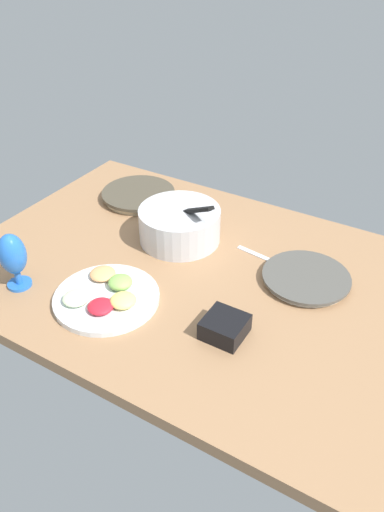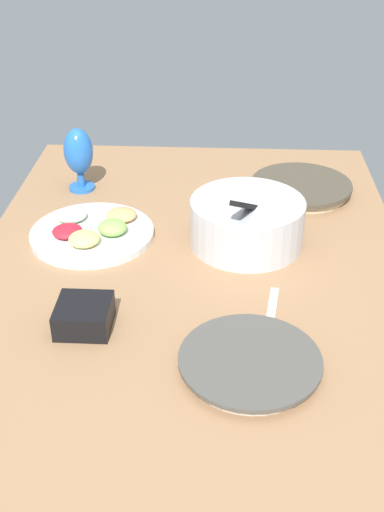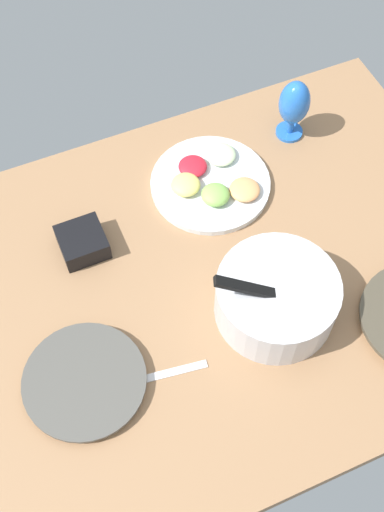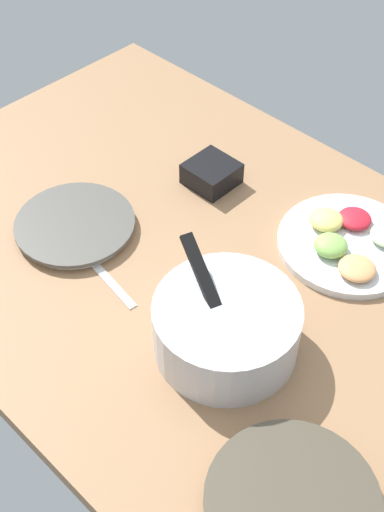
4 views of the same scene
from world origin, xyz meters
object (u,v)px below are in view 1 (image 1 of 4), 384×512
Objects in this scene: hurricane_glass_blue at (13,256)px; square_bowl_black at (225,326)px; mixing_bowl at (180,224)px; dinner_plate_left at (139,195)px; fruit_platter at (106,296)px; dinner_plate_right at (306,278)px.

hurricane_glass_blue reaches higher than square_bowl_black.
mixing_bowl is 2.60× the size of square_bowl_black.
fruit_platter is at bearing -62.94° from dinner_plate_left.
fruit_platter is at bearing 16.59° from hurricane_glass_blue.
dinner_plate_left is at bearing 117.06° from fruit_platter.
hurricane_glass_blue is (0.78, -63.29, 9.31)cm from dinner_plate_left.
dinner_plate_left is at bearing 151.04° from mixing_bowl.
square_bowl_black reaches higher than dinner_plate_right.
hurricane_glass_blue is at bearing -89.30° from dinner_plate_left.
dinner_plate_left is 77.36cm from dinner_plate_right.
dinner_plate_right is 0.95× the size of mixing_bowl.
fruit_platter is (-47.41, -38.63, 0.37)cm from dinner_plate_right.
hurricane_glass_blue is (-28.67, -46.99, 4.62)cm from mixing_bowl.
hurricane_glass_blue is (-74.80, -46.79, 9.72)cm from dinner_plate_right.
mixing_bowl is at bearing 58.61° from hurricane_glass_blue.
dinner_plate_left is 2.60× the size of square_bowl_black.
square_bowl_black is (64.75, -49.99, 1.43)cm from dinner_plate_left.
mixing_bowl is at bearing -28.96° from dinner_plate_left.
mixing_bowl is (29.45, -16.30, 4.69)cm from dinner_plate_left.
hurricane_glass_blue is at bearing -121.39° from mixing_bowl.
dinner_plate_left is 1.00× the size of mixing_bowl.
dinner_plate_right is 88.76cm from hurricane_glass_blue.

